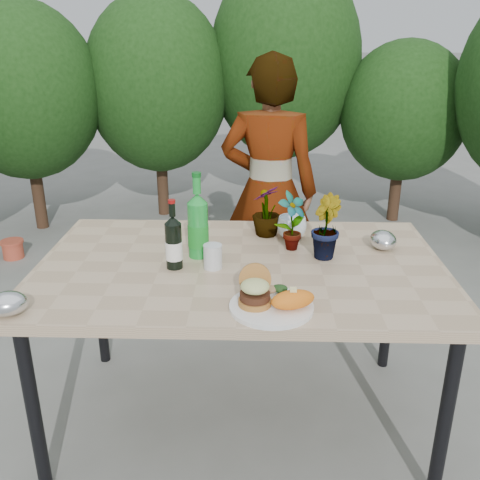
{
  "coord_description": "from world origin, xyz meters",
  "views": [
    {
      "loc": [
        0.06,
        -1.93,
        1.61
      ],
      "look_at": [
        0.0,
        -0.08,
        0.88
      ],
      "focal_mm": 40.0,
      "sensor_mm": 36.0,
      "label": 1
    }
  ],
  "objects_px": {
    "dinner_plate": "(271,307)",
    "person": "(269,192)",
    "wine_bottle": "(174,243)",
    "patio_table": "(241,276)"
  },
  "relations": [
    {
      "from": "wine_bottle",
      "to": "person",
      "type": "bearing_deg",
      "value": 82.24
    },
    {
      "from": "dinner_plate",
      "to": "wine_bottle",
      "type": "height_order",
      "value": "wine_bottle"
    },
    {
      "from": "patio_table",
      "to": "person",
      "type": "relative_size",
      "value": 1.06
    },
    {
      "from": "patio_table",
      "to": "person",
      "type": "xyz_separation_m",
      "value": [
        0.13,
        0.98,
        0.06
      ]
    },
    {
      "from": "dinner_plate",
      "to": "person",
      "type": "distance_m",
      "value": 1.35
    },
    {
      "from": "wine_bottle",
      "to": "person",
      "type": "height_order",
      "value": "person"
    },
    {
      "from": "dinner_plate",
      "to": "person",
      "type": "relative_size",
      "value": 0.19
    },
    {
      "from": "patio_table",
      "to": "dinner_plate",
      "type": "height_order",
      "value": "dinner_plate"
    },
    {
      "from": "dinner_plate",
      "to": "wine_bottle",
      "type": "distance_m",
      "value": 0.5
    },
    {
      "from": "dinner_plate",
      "to": "person",
      "type": "xyz_separation_m",
      "value": [
        0.02,
        1.35,
        -0.0
      ]
    }
  ]
}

